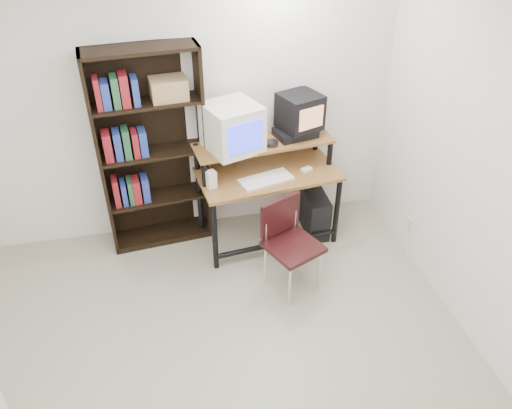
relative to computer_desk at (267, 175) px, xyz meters
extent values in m
cube|color=#ADA68F|center=(-0.75, -1.62, -0.70)|extent=(4.00, 4.00, 0.01)
cube|color=white|center=(-0.75, 0.38, 0.61)|extent=(4.00, 0.01, 2.60)
cube|color=olive|center=(0.00, -0.02, 0.03)|extent=(1.32, 0.77, 0.03)
cube|color=olive|center=(-0.01, 0.10, 0.28)|extent=(1.30, 0.52, 0.02)
cylinder|color=black|center=(-0.55, -0.36, -0.33)|extent=(0.05, 0.05, 0.72)
cylinder|color=black|center=(0.62, -0.23, -0.33)|extent=(0.05, 0.05, 0.72)
cylinder|color=black|center=(-0.62, 0.19, -0.20)|extent=(0.05, 0.05, 0.98)
cylinder|color=black|center=(0.56, 0.32, -0.20)|extent=(0.05, 0.05, 0.98)
cylinder|color=black|center=(0.03, -0.30, -0.57)|extent=(1.18, 0.18, 0.05)
cube|color=white|center=(-0.30, 0.06, 0.48)|extent=(0.55, 0.55, 0.41)
cube|color=#2D31EF|center=(-0.22, -0.15, 0.48)|extent=(0.31, 0.12, 0.26)
cube|color=black|center=(0.30, 0.16, 0.32)|extent=(0.41, 0.33, 0.08)
cube|color=black|center=(0.34, 0.18, 0.52)|extent=(0.43, 0.43, 0.32)
cube|color=tan|center=(0.40, 0.02, 0.52)|extent=(0.24, 0.10, 0.19)
cylinder|color=#26262B|center=(0.04, 0.03, 0.30)|extent=(0.13, 0.13, 0.05)
cube|color=white|center=(-0.05, -0.15, 0.04)|extent=(0.51, 0.32, 0.03)
cube|color=black|center=(0.37, -0.08, 0.03)|extent=(0.24, 0.20, 0.01)
cube|color=white|center=(0.36, -0.06, 0.05)|extent=(0.11, 0.09, 0.03)
cube|color=white|center=(-0.53, -0.15, 0.11)|extent=(0.10, 0.10, 0.17)
cube|color=black|center=(0.48, -0.01, -0.48)|extent=(0.21, 0.45, 0.42)
cube|color=black|center=(0.05, -0.74, -0.26)|extent=(0.53, 0.53, 0.04)
cube|color=black|center=(-0.02, -0.57, -0.05)|extent=(0.37, 0.19, 0.33)
cylinder|color=silver|center=(-0.03, -0.95, -0.49)|extent=(0.02, 0.02, 0.41)
cylinder|color=silver|center=(0.27, -0.82, -0.49)|extent=(0.02, 0.02, 0.41)
cylinder|color=silver|center=(-0.17, -0.65, -0.49)|extent=(0.02, 0.02, 0.41)
cylinder|color=silver|center=(0.13, -0.52, -0.49)|extent=(0.02, 0.02, 0.41)
cube|color=black|center=(-1.45, 0.16, 0.24)|extent=(0.06, 0.31, 1.87)
cube|color=black|center=(-0.55, 0.25, 0.24)|extent=(0.06, 0.31, 1.87)
cube|color=black|center=(-1.01, 0.35, 0.24)|extent=(0.93, 0.11, 1.87)
cube|color=black|center=(-1.00, 0.21, 1.16)|extent=(0.96, 0.41, 0.03)
cube|color=black|center=(-1.00, 0.21, -0.66)|extent=(0.96, 0.41, 0.06)
cube|color=black|center=(-1.00, 0.21, -0.23)|extent=(0.90, 0.38, 0.03)
cube|color=black|center=(-1.00, 0.21, 0.24)|extent=(0.90, 0.38, 0.02)
cube|color=black|center=(-1.00, 0.21, 0.71)|extent=(0.90, 0.38, 0.02)
cube|color=#9A7D4E|center=(-0.80, 0.23, 0.81)|extent=(0.32, 0.26, 0.18)
cube|color=beige|center=(1.24, -0.47, -0.39)|extent=(0.02, 0.08, 0.12)
camera|label=1|loc=(-0.94, -3.79, 2.37)|focal=35.00mm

